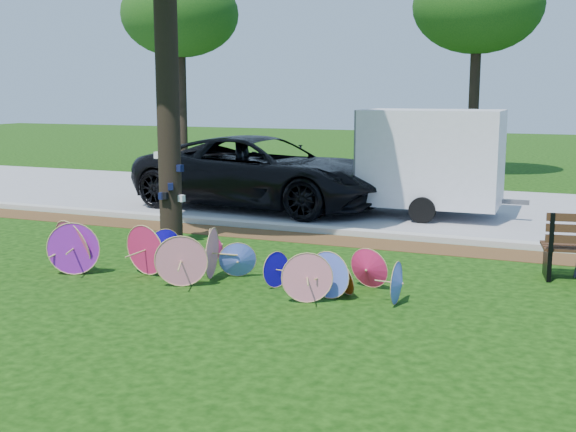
{
  "coord_description": "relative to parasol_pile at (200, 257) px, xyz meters",
  "views": [
    {
      "loc": [
        5.02,
        -8.86,
        2.93
      ],
      "look_at": [
        0.5,
        2.0,
        0.9
      ],
      "focal_mm": 45.0,
      "sensor_mm": 36.0,
      "label": 1
    }
  ],
  "objects": [
    {
      "name": "ground",
      "position": [
        0.48,
        -0.76,
        -0.38
      ],
      "size": [
        90.0,
        90.0,
        0.0
      ],
      "primitive_type": "plane",
      "color": "black",
      "rests_on": "ground"
    },
    {
      "name": "street",
      "position": [
        0.48,
        8.59,
        -0.38
      ],
      "size": [
        90.0,
        8.0,
        0.01
      ],
      "primitive_type": "cube",
      "color": "gray",
      "rests_on": "ground"
    },
    {
      "name": "black_van",
      "position": [
        -2.12,
        6.95,
        0.53
      ],
      "size": [
        6.78,
        3.58,
        1.82
      ],
      "primitive_type": "imported",
      "rotation": [
        0.0,
        0.0,
        1.48
      ],
      "color": "black",
      "rests_on": "ground"
    },
    {
      "name": "cargo_trailer",
      "position": [
        2.12,
        7.33,
        1.03
      ],
      "size": [
        3.21,
        2.07,
        2.82
      ],
      "primitive_type": "cube",
      "rotation": [
        0.0,
        0.0,
        0.02
      ],
      "color": "silver",
      "rests_on": "ground"
    },
    {
      "name": "bg_trees",
      "position": [
        1.41,
        15.22,
        5.38
      ],
      "size": [
        24.76,
        6.07,
        7.4
      ],
      "color": "black",
      "rests_on": "ground"
    },
    {
      "name": "curb",
      "position": [
        0.48,
        4.44,
        -0.32
      ],
      "size": [
        90.0,
        0.3,
        0.12
      ],
      "primitive_type": "cube",
      "color": "#B7B5AD",
      "rests_on": "ground"
    },
    {
      "name": "mulch_strip",
      "position": [
        0.48,
        3.74,
        -0.38
      ],
      "size": [
        90.0,
        1.0,
        0.01
      ],
      "primitive_type": "cube",
      "color": "#472D16",
      "rests_on": "ground"
    },
    {
      "name": "parasol_pile",
      "position": [
        0.0,
        0.0,
        0.0
      ],
      "size": [
        5.96,
        2.14,
        0.91
      ],
      "color": "#1306D3",
      "rests_on": "ground"
    }
  ]
}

